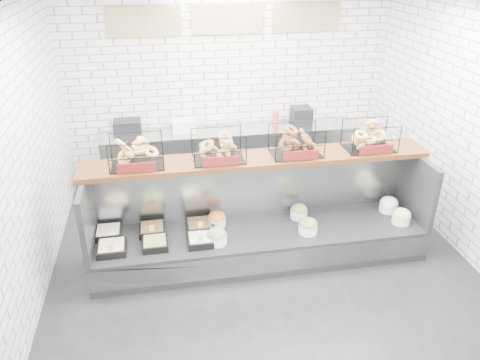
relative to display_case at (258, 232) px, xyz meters
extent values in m
plane|color=black|center=(0.02, -0.35, -0.32)|extent=(5.50, 5.50, 0.00)
cube|color=white|center=(0.02, 2.40, 1.18)|extent=(5.00, 0.02, 3.00)
cube|color=white|center=(-2.48, -0.35, 1.18)|extent=(0.02, 5.50, 3.00)
cube|color=white|center=(0.02, -0.35, 2.68)|extent=(5.00, 5.50, 0.02)
cube|color=tan|center=(-1.18, 2.37, 2.18)|extent=(1.05, 0.03, 0.42)
cube|color=tan|center=(0.02, 2.37, 2.18)|extent=(1.05, 0.03, 0.42)
cube|color=tan|center=(1.22, 2.37, 2.18)|extent=(1.05, 0.03, 0.42)
cube|color=black|center=(0.02, -0.05, -0.12)|extent=(4.00, 0.90, 0.40)
cube|color=#93969B|center=(0.02, -0.48, -0.10)|extent=(4.00, 0.03, 0.28)
cube|color=#93969B|center=(0.02, 0.36, 0.48)|extent=(4.00, 0.08, 0.80)
cube|color=black|center=(-1.95, -0.05, 0.48)|extent=(0.06, 0.90, 0.80)
cube|color=black|center=(1.99, -0.05, 0.48)|extent=(0.06, 0.90, 0.80)
cube|color=black|center=(-1.72, -0.20, 0.12)|extent=(0.32, 0.32, 0.08)
cube|color=#D6BF84|center=(-1.72, -0.20, 0.15)|extent=(0.27, 0.27, 0.04)
cube|color=#EDC852|center=(-1.72, -0.31, 0.21)|extent=(0.06, 0.01, 0.08)
cube|color=black|center=(-1.78, 0.13, 0.12)|extent=(0.30, 0.30, 0.08)
cube|color=white|center=(-1.78, 0.13, 0.15)|extent=(0.26, 0.26, 0.04)
cube|color=#EDC852|center=(-1.78, 0.03, 0.21)|extent=(0.06, 0.01, 0.08)
cube|color=black|center=(-1.24, -0.20, 0.12)|extent=(0.29, 0.29, 0.08)
cube|color=#7D9B4F|center=(-1.24, -0.20, 0.15)|extent=(0.25, 0.25, 0.04)
cube|color=#EDC852|center=(-1.24, -0.30, 0.21)|extent=(0.06, 0.01, 0.08)
cube|color=black|center=(-1.27, 0.11, 0.12)|extent=(0.30, 0.30, 0.08)
cube|color=brown|center=(-1.27, 0.11, 0.15)|extent=(0.26, 0.26, 0.04)
cube|color=#EDC852|center=(-1.27, 0.00, 0.21)|extent=(0.06, 0.01, 0.08)
cube|color=black|center=(-0.73, -0.22, 0.12)|extent=(0.29, 0.29, 0.08)
cube|color=silver|center=(-0.73, -0.22, 0.15)|extent=(0.25, 0.25, 0.04)
cube|color=#EDC852|center=(-0.73, -0.32, 0.21)|extent=(0.06, 0.01, 0.08)
cube|color=black|center=(-0.70, 0.09, 0.12)|extent=(0.33, 0.33, 0.08)
cube|color=brown|center=(-0.70, 0.09, 0.15)|extent=(0.28, 0.28, 0.04)
cube|color=#EDC852|center=(-0.70, -0.03, 0.21)|extent=(0.06, 0.01, 0.08)
cylinder|color=white|center=(-0.54, -0.24, 0.13)|extent=(0.24, 0.24, 0.11)
ellipsoid|color=olive|center=(-0.54, -0.24, 0.19)|extent=(0.23, 0.23, 0.16)
cylinder|color=white|center=(-0.49, 0.13, 0.13)|extent=(0.22, 0.22, 0.11)
ellipsoid|color=orange|center=(-0.49, 0.13, 0.19)|extent=(0.21, 0.21, 0.15)
cylinder|color=white|center=(0.56, -0.22, 0.13)|extent=(0.23, 0.23, 0.11)
ellipsoid|color=#5F8141|center=(0.56, -0.22, 0.19)|extent=(0.22, 0.22, 0.16)
cylinder|color=white|center=(0.55, 0.13, 0.13)|extent=(0.21, 0.21, 0.11)
ellipsoid|color=olive|center=(0.55, 0.13, 0.19)|extent=(0.21, 0.21, 0.15)
cylinder|color=white|center=(1.76, -0.21, 0.13)|extent=(0.22, 0.22, 0.11)
ellipsoid|color=#DBDA70|center=(1.76, -0.21, 0.19)|extent=(0.22, 0.22, 0.15)
cylinder|color=white|center=(1.74, 0.09, 0.13)|extent=(0.23, 0.23, 0.11)
ellipsoid|color=white|center=(1.74, 0.09, 0.19)|extent=(0.23, 0.23, 0.16)
cube|color=#3C1C0C|center=(0.02, 0.17, 0.91)|extent=(4.10, 0.50, 0.06)
cube|color=black|center=(-1.36, 0.17, 1.11)|extent=(0.60, 0.38, 0.34)
cube|color=#55110F|center=(-1.36, -0.03, 1.01)|extent=(0.42, 0.02, 0.11)
cube|color=black|center=(-0.44, 0.17, 1.11)|extent=(0.60, 0.38, 0.34)
cube|color=#55110F|center=(-0.44, -0.03, 1.01)|extent=(0.42, 0.02, 0.11)
cube|color=black|center=(0.48, 0.17, 1.11)|extent=(0.60, 0.38, 0.34)
cube|color=#55110F|center=(0.48, -0.03, 1.01)|extent=(0.42, 0.02, 0.11)
cube|color=black|center=(1.40, 0.17, 1.11)|extent=(0.60, 0.38, 0.34)
cube|color=#55110F|center=(1.40, -0.03, 1.01)|extent=(0.42, 0.02, 0.11)
cube|color=#93969B|center=(0.02, 2.08, 0.13)|extent=(4.00, 0.60, 0.90)
cube|color=black|center=(-1.57, 2.09, 0.70)|extent=(0.40, 0.30, 0.24)
cube|color=silver|center=(-0.72, 2.14, 0.67)|extent=(0.35, 0.28, 0.18)
cylinder|color=#D9363A|center=(0.74, 2.15, 0.69)|extent=(0.09, 0.09, 0.22)
cube|color=black|center=(1.13, 2.05, 0.73)|extent=(0.30, 0.30, 0.30)
camera|label=1|loc=(-1.07, -4.71, 3.16)|focal=35.00mm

